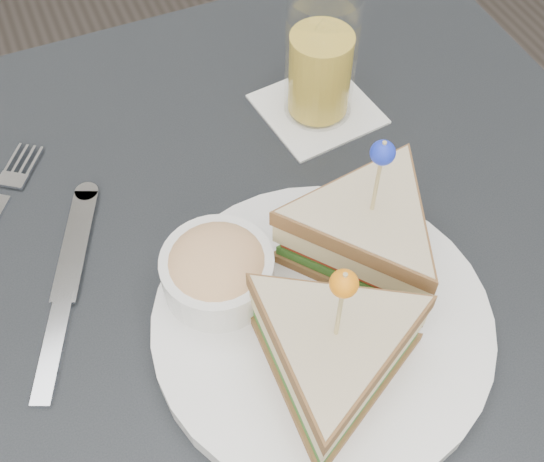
{
  "coord_description": "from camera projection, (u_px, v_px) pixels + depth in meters",
  "views": [
    {
      "loc": [
        -0.13,
        -0.3,
        1.27
      ],
      "look_at": [
        0.01,
        0.01,
        0.8
      ],
      "focal_mm": 45.0,
      "sensor_mm": 36.0,
      "label": 1
    }
  ],
  "objects": [
    {
      "name": "cutlery_knife",
      "position": [
        65.0,
        293.0,
        0.6
      ],
      "size": [
        0.11,
        0.22,
        0.01
      ],
      "rotation": [
        0.0,
        0.0,
        -0.41
      ],
      "color": "silver",
      "rests_on": "table"
    },
    {
      "name": "table",
      "position": [
        267.0,
        317.0,
        0.67
      ],
      "size": [
        0.8,
        0.8,
        0.75
      ],
      "color": "black",
      "rests_on": "ground"
    },
    {
      "name": "plate_meal",
      "position": [
        331.0,
        296.0,
        0.55
      ],
      "size": [
        0.32,
        0.3,
        0.17
      ],
      "rotation": [
        0.0,
        0.0,
        -0.02
      ],
      "color": "white",
      "rests_on": "table"
    },
    {
      "name": "drink_set",
      "position": [
        321.0,
        63.0,
        0.69
      ],
      "size": [
        0.13,
        0.13,
        0.15
      ],
      "rotation": [
        0.0,
        0.0,
        0.12
      ],
      "color": "white",
      "rests_on": "table"
    }
  ]
}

